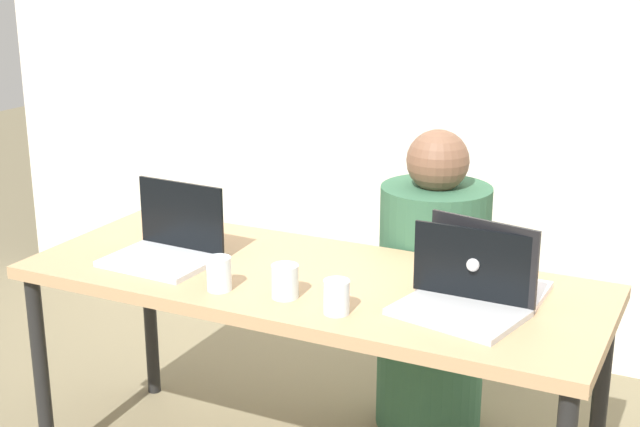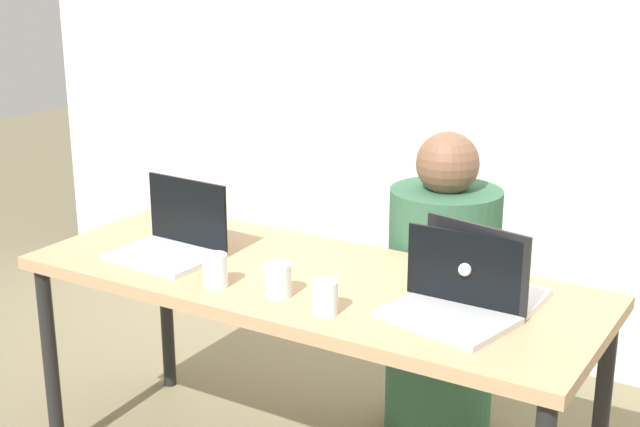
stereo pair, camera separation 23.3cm
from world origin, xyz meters
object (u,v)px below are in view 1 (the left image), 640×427
laptop_front_left (167,244)px  laptop_back_right (481,279)px  water_glass_right (337,299)px  laptop_front_right (467,293)px  water_glass_center (285,283)px  person_at_center (432,299)px  water_glass_left (219,276)px

laptop_front_left → laptop_back_right: laptop_front_left is taller
laptop_back_right → water_glass_right: 0.44m
laptop_front_right → laptop_front_left: (-0.98, -0.02, -0.00)m
laptop_back_right → water_glass_center: (-0.50, -0.26, -0.01)m
water_glass_right → water_glass_center: (-0.18, 0.04, 0.00)m
water_glass_right → person_at_center: bearing=88.6°
laptop_front_left → water_glass_right: size_ratio=3.53×
laptop_front_right → laptop_front_left: size_ratio=1.12×
laptop_front_right → water_glass_right: laptop_front_right is taller
laptop_front_right → water_glass_right: 0.36m
laptop_front_left → water_glass_left: (0.29, -0.15, -0.01)m
person_at_center → laptop_back_right: size_ratio=3.13×
water_glass_right → water_glass_center: water_glass_center is taller
person_at_center → water_glass_center: bearing=87.2°
person_at_center → laptop_front_right: person_at_center is taller
water_glass_center → person_at_center: bearing=74.8°
person_at_center → water_glass_right: size_ratio=11.55×
water_glass_left → water_glass_center: bearing=9.7°
water_glass_right → water_glass_left: (-0.38, 0.01, 0.00)m
water_glass_center → laptop_front_left: bearing=167.0°
laptop_back_right → water_glass_center: bearing=28.7°
water_glass_center → laptop_back_right: bearing=27.9°
laptop_back_right → water_glass_center: laptop_back_right is taller
laptop_back_right → water_glass_left: (-0.70, -0.30, -0.00)m
water_glass_right → water_glass_center: size_ratio=0.98×
water_glass_right → laptop_front_left: bearing=167.2°
laptop_front_right → laptop_back_right: laptop_front_right is taller
laptop_front_right → laptop_back_right: bearing=101.4°
laptop_front_left → water_glass_center: size_ratio=3.46×
person_at_center → water_glass_center: size_ratio=11.33×
laptop_back_right → water_glass_left: 0.76m
person_at_center → water_glass_left: 0.91m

